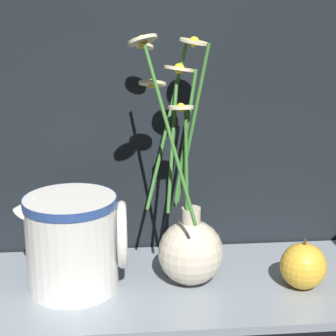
% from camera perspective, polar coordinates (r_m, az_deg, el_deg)
% --- Properties ---
extents(ground_plane, '(6.00, 6.00, 0.00)m').
position_cam_1_polar(ground_plane, '(0.85, -0.98, -12.33)').
color(ground_plane, black).
extents(shelf, '(0.83, 0.25, 0.01)m').
position_cam_1_polar(shelf, '(0.84, -0.98, -11.97)').
color(shelf, gray).
rests_on(shelf, ground_plane).
extents(vase_with_flowers, '(0.14, 0.17, 0.36)m').
position_cam_1_polar(vase_with_flowers, '(0.82, 2.17, -7.21)').
color(vase_with_flowers, beige).
rests_on(vase_with_flowers, shelf).
extents(ceramic_pitcher, '(0.16, 0.13, 0.15)m').
position_cam_1_polar(ceramic_pitcher, '(0.81, -9.54, -7.00)').
color(ceramic_pitcher, white).
rests_on(ceramic_pitcher, shelf).
extents(orange_fruit, '(0.07, 0.07, 0.07)m').
position_cam_1_polar(orange_fruit, '(0.84, 13.58, -9.65)').
color(orange_fruit, gold).
rests_on(orange_fruit, shelf).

